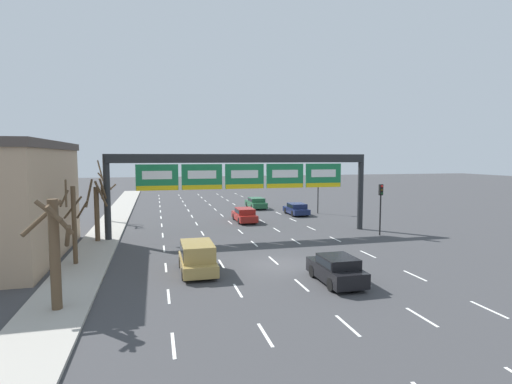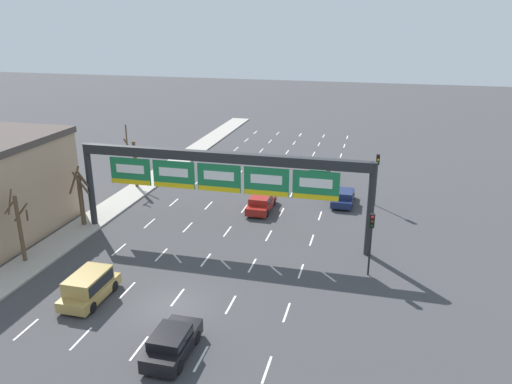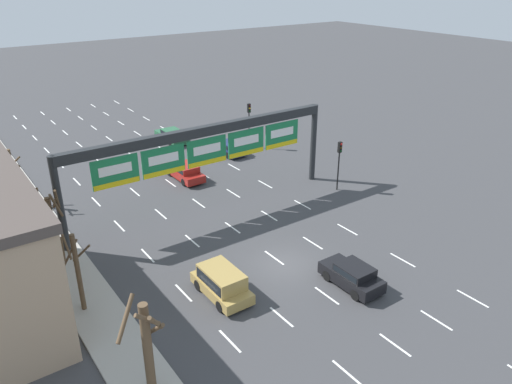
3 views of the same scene
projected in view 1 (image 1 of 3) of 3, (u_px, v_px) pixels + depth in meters
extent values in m
plane|color=#3D3D3F|center=(278.00, 265.00, 24.09)|extent=(220.00, 220.00, 0.00)
cube|color=#A8A399|center=(76.00, 277.00, 21.33)|extent=(2.80, 110.00, 0.15)
cube|color=white|center=(173.00, 345.00, 13.79)|extent=(0.12, 2.00, 0.01)
cube|color=white|center=(169.00, 296.00, 18.62)|extent=(0.12, 2.00, 0.01)
cube|color=white|center=(166.00, 268.00, 23.44)|extent=(0.12, 2.00, 0.01)
cube|color=white|center=(164.00, 249.00, 28.27)|extent=(0.12, 2.00, 0.01)
cube|color=white|center=(163.00, 235.00, 33.10)|extent=(0.12, 2.00, 0.01)
cube|color=white|center=(162.00, 225.00, 37.93)|extent=(0.12, 2.00, 0.01)
cube|color=white|center=(161.00, 217.00, 42.76)|extent=(0.12, 2.00, 0.01)
cube|color=white|center=(160.00, 211.00, 47.59)|extent=(0.12, 2.00, 0.01)
cube|color=white|center=(160.00, 206.00, 52.42)|extent=(0.12, 2.00, 0.01)
cube|color=white|center=(160.00, 202.00, 57.25)|extent=(0.12, 2.00, 0.01)
cube|color=white|center=(159.00, 199.00, 62.08)|extent=(0.12, 2.00, 0.01)
cube|color=white|center=(159.00, 196.00, 66.91)|extent=(0.12, 2.00, 0.01)
cube|color=white|center=(265.00, 335.00, 14.59)|extent=(0.12, 2.00, 0.01)
cube|color=white|center=(238.00, 290.00, 19.42)|extent=(0.12, 2.00, 0.01)
cube|color=white|center=(221.00, 264.00, 24.25)|extent=(0.12, 2.00, 0.01)
cube|color=white|center=(210.00, 246.00, 29.08)|extent=(0.12, 2.00, 0.01)
cube|color=white|center=(203.00, 233.00, 33.91)|extent=(0.12, 2.00, 0.01)
cube|color=white|center=(197.00, 224.00, 38.74)|extent=(0.12, 2.00, 0.01)
cube|color=white|center=(192.00, 216.00, 43.57)|extent=(0.12, 2.00, 0.01)
cube|color=white|center=(188.00, 210.00, 48.39)|extent=(0.12, 2.00, 0.01)
cube|color=white|center=(185.00, 206.00, 53.22)|extent=(0.12, 2.00, 0.01)
cube|color=white|center=(183.00, 201.00, 58.05)|extent=(0.12, 2.00, 0.01)
cube|color=white|center=(181.00, 198.00, 62.88)|extent=(0.12, 2.00, 0.01)
cube|color=white|center=(179.00, 195.00, 67.71)|extent=(0.12, 2.00, 0.01)
cube|color=white|center=(348.00, 325.00, 15.39)|extent=(0.12, 2.00, 0.01)
cube|color=white|center=(302.00, 285.00, 20.22)|extent=(0.12, 2.00, 0.01)
cube|color=white|center=(273.00, 260.00, 25.05)|extent=(0.12, 2.00, 0.01)
cube|color=white|center=(254.00, 244.00, 29.88)|extent=(0.12, 2.00, 0.01)
cube|color=white|center=(240.00, 232.00, 34.71)|extent=(0.12, 2.00, 0.01)
cube|color=white|center=(230.00, 222.00, 39.54)|extent=(0.12, 2.00, 0.01)
cube|color=white|center=(222.00, 215.00, 44.37)|extent=(0.12, 2.00, 0.01)
cube|color=white|center=(215.00, 210.00, 49.20)|extent=(0.12, 2.00, 0.01)
cube|color=white|center=(210.00, 205.00, 54.03)|extent=(0.12, 2.00, 0.01)
cube|color=white|center=(205.00, 201.00, 58.86)|extent=(0.12, 2.00, 0.01)
cube|color=white|center=(202.00, 198.00, 63.69)|extent=(0.12, 2.00, 0.01)
cube|color=white|center=(198.00, 195.00, 68.52)|extent=(0.12, 2.00, 0.01)
cube|color=white|center=(422.00, 317.00, 16.20)|extent=(0.12, 2.00, 0.01)
cube|color=white|center=(360.00, 280.00, 21.03)|extent=(0.12, 2.00, 0.01)
cube|color=white|center=(322.00, 257.00, 25.86)|extent=(0.12, 2.00, 0.01)
cube|color=white|center=(296.00, 241.00, 30.69)|extent=(0.12, 2.00, 0.01)
cube|color=white|center=(277.00, 230.00, 35.52)|extent=(0.12, 2.00, 0.01)
cube|color=white|center=(262.00, 221.00, 40.34)|extent=(0.12, 2.00, 0.01)
cube|color=white|center=(251.00, 214.00, 45.17)|extent=(0.12, 2.00, 0.01)
cube|color=white|center=(241.00, 209.00, 50.00)|extent=(0.12, 2.00, 0.01)
cube|color=white|center=(234.00, 204.00, 54.83)|extent=(0.12, 2.00, 0.01)
cube|color=white|center=(227.00, 200.00, 59.66)|extent=(0.12, 2.00, 0.01)
cube|color=white|center=(222.00, 197.00, 64.49)|extent=(0.12, 2.00, 0.01)
cube|color=white|center=(217.00, 194.00, 69.32)|extent=(0.12, 2.00, 0.01)
cube|color=white|center=(489.00, 309.00, 17.00)|extent=(0.12, 2.00, 0.01)
cube|color=white|center=(415.00, 276.00, 21.83)|extent=(0.12, 2.00, 0.01)
cube|color=white|center=(368.00, 254.00, 26.66)|extent=(0.12, 2.00, 0.01)
cube|color=white|center=(335.00, 239.00, 31.49)|extent=(0.12, 2.00, 0.01)
cube|color=white|center=(311.00, 228.00, 36.32)|extent=(0.12, 2.00, 0.01)
cube|color=white|center=(293.00, 220.00, 41.15)|extent=(0.12, 2.00, 0.01)
cube|color=white|center=(279.00, 213.00, 45.98)|extent=(0.12, 2.00, 0.01)
cube|color=white|center=(267.00, 208.00, 50.81)|extent=(0.12, 2.00, 0.01)
cube|color=white|center=(257.00, 203.00, 55.64)|extent=(0.12, 2.00, 0.01)
cube|color=white|center=(249.00, 200.00, 60.47)|extent=(0.12, 2.00, 0.01)
cube|color=white|center=(242.00, 197.00, 65.29)|extent=(0.12, 2.00, 0.01)
cube|color=white|center=(236.00, 194.00, 70.12)|extent=(0.12, 2.00, 0.01)
cylinder|color=#232628|center=(107.00, 198.00, 30.47)|extent=(0.50, 0.50, 6.72)
cylinder|color=#232628|center=(360.00, 192.00, 35.69)|extent=(0.50, 0.50, 6.72)
cube|color=#232628|center=(244.00, 158.00, 32.82)|extent=(21.40, 0.60, 0.70)
cube|color=#197542|center=(157.00, 177.00, 30.92)|extent=(3.22, 0.08, 2.03)
cube|color=white|center=(157.00, 175.00, 30.86)|extent=(2.26, 0.02, 0.65)
cube|color=yellow|center=(157.00, 188.00, 30.95)|extent=(3.16, 0.02, 0.36)
cube|color=#197542|center=(202.00, 177.00, 31.77)|extent=(3.22, 0.08, 2.03)
cube|color=white|center=(202.00, 175.00, 31.71)|extent=(2.26, 0.02, 0.65)
cube|color=yellow|center=(202.00, 187.00, 31.80)|extent=(3.16, 0.02, 0.36)
cube|color=#197542|center=(245.00, 176.00, 32.62)|extent=(3.22, 0.08, 2.03)
cube|color=white|center=(245.00, 174.00, 32.56)|extent=(2.26, 0.02, 0.65)
cube|color=yellow|center=(245.00, 186.00, 32.65)|extent=(3.16, 0.02, 0.36)
cube|color=#197542|center=(285.00, 176.00, 33.46)|extent=(3.22, 0.08, 2.03)
cube|color=white|center=(285.00, 174.00, 33.40)|extent=(2.26, 0.02, 0.65)
cube|color=yellow|center=(285.00, 186.00, 33.49)|extent=(3.16, 0.02, 0.36)
cube|color=#197542|center=(323.00, 175.00, 34.31)|extent=(3.22, 0.08, 2.03)
cube|color=white|center=(324.00, 173.00, 34.25)|extent=(2.26, 0.02, 0.65)
cube|color=yellow|center=(323.00, 185.00, 34.34)|extent=(3.16, 0.02, 0.36)
cube|color=#A88947|center=(197.00, 264.00, 22.40)|extent=(1.86, 4.08, 0.62)
cube|color=#A88947|center=(197.00, 251.00, 22.30)|extent=(1.71, 2.85, 0.89)
cube|color=black|center=(197.00, 251.00, 22.30)|extent=(1.75, 2.63, 0.64)
cylinder|color=black|center=(181.00, 262.00, 23.40)|extent=(0.22, 0.66, 0.66)
cylinder|color=black|center=(210.00, 260.00, 23.81)|extent=(0.22, 0.66, 0.66)
cylinder|color=black|center=(184.00, 274.00, 21.03)|extent=(0.22, 0.66, 0.66)
cylinder|color=black|center=(216.00, 272.00, 21.44)|extent=(0.22, 0.66, 0.66)
cube|color=maroon|center=(244.00, 216.00, 40.02)|extent=(1.76, 4.59, 0.65)
cube|color=maroon|center=(245.00, 211.00, 39.70)|extent=(1.62, 2.39, 0.54)
cube|color=black|center=(245.00, 211.00, 39.70)|extent=(1.66, 2.20, 0.39)
cylinder|color=black|center=(234.00, 217.00, 41.17)|extent=(0.22, 0.66, 0.66)
cylinder|color=black|center=(249.00, 216.00, 41.56)|extent=(0.22, 0.66, 0.66)
cylinder|color=black|center=(239.00, 221.00, 38.51)|extent=(0.22, 0.66, 0.66)
cylinder|color=black|center=(255.00, 220.00, 38.90)|extent=(0.22, 0.66, 0.66)
cube|color=black|center=(336.00, 272.00, 20.60)|extent=(1.75, 3.92, 0.75)
cube|color=black|center=(338.00, 261.00, 20.32)|extent=(1.61, 2.04, 0.49)
cube|color=black|center=(338.00, 261.00, 20.32)|extent=(1.65, 1.87, 0.35)
cylinder|color=black|center=(313.00, 271.00, 21.56)|extent=(0.22, 0.66, 0.66)
cylinder|color=black|center=(340.00, 269.00, 21.95)|extent=(0.22, 0.66, 0.66)
cylinder|color=black|center=(331.00, 285.00, 19.29)|extent=(0.22, 0.66, 0.66)
cylinder|color=black|center=(361.00, 282.00, 19.68)|extent=(0.22, 0.66, 0.66)
cube|color=#235B38|center=(256.00, 204.00, 50.56)|extent=(1.83, 4.74, 0.66)
cube|color=#235B38|center=(256.00, 200.00, 50.23)|extent=(1.68, 2.46, 0.49)
cube|color=black|center=(256.00, 200.00, 50.23)|extent=(1.72, 2.27, 0.35)
cylinder|color=black|center=(247.00, 204.00, 51.75)|extent=(0.22, 0.66, 0.66)
cylinder|color=black|center=(259.00, 204.00, 52.15)|extent=(0.22, 0.66, 0.66)
cylinder|color=black|center=(252.00, 207.00, 49.00)|extent=(0.22, 0.66, 0.66)
cylinder|color=black|center=(265.00, 207.00, 49.41)|extent=(0.22, 0.66, 0.66)
cube|color=#19234C|center=(296.00, 210.00, 44.80)|extent=(1.84, 4.11, 0.59)
cube|color=#19234C|center=(297.00, 206.00, 44.51)|extent=(1.69, 2.14, 0.52)
cube|color=black|center=(297.00, 206.00, 44.51)|extent=(1.73, 1.97, 0.37)
cylinder|color=black|center=(286.00, 211.00, 45.80)|extent=(0.22, 0.66, 0.66)
cylinder|color=black|center=(299.00, 210.00, 46.21)|extent=(0.22, 0.66, 0.66)
cylinder|color=black|center=(293.00, 214.00, 43.42)|extent=(0.22, 0.66, 0.66)
cylinder|color=black|center=(307.00, 213.00, 43.83)|extent=(0.22, 0.66, 0.66)
cylinder|color=black|center=(380.00, 215.00, 32.95)|extent=(0.12, 0.12, 3.34)
cube|color=black|center=(381.00, 190.00, 32.76)|extent=(0.30, 0.24, 0.90)
sphere|color=red|center=(382.00, 186.00, 32.61)|extent=(0.20, 0.20, 0.20)
sphere|color=#412F0C|center=(382.00, 190.00, 32.64)|extent=(0.20, 0.20, 0.20)
sphere|color=#0E3515|center=(382.00, 194.00, 32.66)|extent=(0.20, 0.20, 0.20)
cylinder|color=black|center=(318.00, 197.00, 45.69)|extent=(0.12, 0.12, 3.74)
cube|color=black|center=(318.00, 177.00, 45.49)|extent=(0.30, 0.24, 0.90)
sphere|color=#3D0E0C|center=(319.00, 174.00, 45.34)|extent=(0.20, 0.20, 0.20)
sphere|color=gold|center=(319.00, 177.00, 45.36)|extent=(0.20, 0.20, 0.20)
sphere|color=#0E3515|center=(319.00, 180.00, 45.39)|extent=(0.20, 0.20, 0.20)
cylinder|color=brown|center=(74.00, 225.00, 23.59)|extent=(0.27, 0.27, 4.63)
cylinder|color=brown|center=(66.00, 193.00, 23.26)|extent=(0.27, 0.87, 1.58)
cylinder|color=brown|center=(82.00, 209.00, 23.97)|extent=(0.88, 0.98, 1.20)
cylinder|color=brown|center=(73.00, 207.00, 23.93)|extent=(1.09, 0.39, 1.34)
cylinder|color=brown|center=(64.00, 198.00, 23.43)|extent=(0.36, 1.12, 0.92)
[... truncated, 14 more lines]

